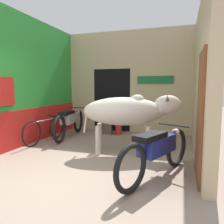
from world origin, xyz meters
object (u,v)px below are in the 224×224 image
(motorcycle_near, at_px, (157,150))
(motorcycle_far, at_px, (70,121))
(shopkeeper_seated, at_px, (109,115))
(cow, at_px, (129,111))
(bicycle, at_px, (45,130))
(plastic_stool, at_px, (119,128))

(motorcycle_near, distance_m, motorcycle_far, 3.55)
(shopkeeper_seated, bearing_deg, cow, -59.04)
(bicycle, bearing_deg, shopkeeper_seated, 51.23)
(motorcycle_far, distance_m, bicycle, 0.83)
(motorcycle_far, relative_size, bicycle, 1.30)
(motorcycle_near, bearing_deg, motorcycle_far, 142.05)
(bicycle, bearing_deg, motorcycle_far, 65.63)
(cow, height_order, plastic_stool, cow)
(motorcycle_far, height_order, plastic_stool, motorcycle_far)
(motorcycle_near, relative_size, shopkeeper_seated, 1.73)
(cow, distance_m, bicycle, 2.46)
(motorcycle_near, distance_m, plastic_stool, 3.35)
(motorcycle_near, xyz_separation_m, shopkeeper_seated, (-1.87, 3.02, 0.13))
(shopkeeper_seated, relative_size, plastic_stool, 2.86)
(cow, xyz_separation_m, motorcycle_near, (0.76, -1.19, -0.47))
(bicycle, bearing_deg, motorcycle_near, -24.65)
(motorcycle_far, xyz_separation_m, bicycle, (-0.34, -0.74, -0.14))
(shopkeeper_seated, bearing_deg, motorcycle_far, -138.06)
(plastic_stool, bearing_deg, motorcycle_far, -148.35)
(cow, xyz_separation_m, bicycle, (-2.37, 0.25, -0.60))
(cow, distance_m, plastic_stool, 2.07)
(bicycle, relative_size, shopkeeper_seated, 1.47)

